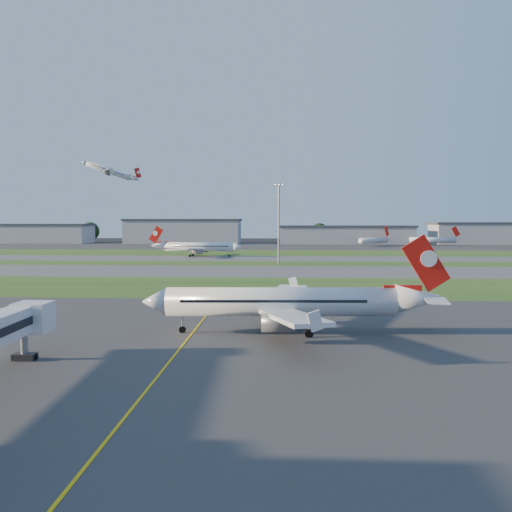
# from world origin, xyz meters

# --- Properties ---
(ground) EXTENTS (700.00, 700.00, 0.00)m
(ground) POSITION_xyz_m (0.00, 0.00, 0.00)
(ground) COLOR black
(ground) RESTS_ON ground
(apron_near) EXTENTS (300.00, 70.00, 0.01)m
(apron_near) POSITION_xyz_m (0.00, 0.00, 0.01)
(apron_near) COLOR #333335
(apron_near) RESTS_ON ground
(grass_strip_a) EXTENTS (300.00, 34.00, 0.01)m
(grass_strip_a) POSITION_xyz_m (0.00, 52.00, 0.01)
(grass_strip_a) COLOR #2E4D19
(grass_strip_a) RESTS_ON ground
(taxiway_a) EXTENTS (300.00, 32.00, 0.01)m
(taxiway_a) POSITION_xyz_m (0.00, 85.00, 0.01)
(taxiway_a) COLOR #515154
(taxiway_a) RESTS_ON ground
(grass_strip_b) EXTENTS (300.00, 18.00, 0.01)m
(grass_strip_b) POSITION_xyz_m (0.00, 110.00, 0.01)
(grass_strip_b) COLOR #2E4D19
(grass_strip_b) RESTS_ON ground
(taxiway_b) EXTENTS (300.00, 26.00, 0.01)m
(taxiway_b) POSITION_xyz_m (0.00, 132.00, 0.01)
(taxiway_b) COLOR #515154
(taxiway_b) RESTS_ON ground
(grass_strip_c) EXTENTS (300.00, 40.00, 0.01)m
(grass_strip_c) POSITION_xyz_m (0.00, 165.00, 0.01)
(grass_strip_c) COLOR #2E4D19
(grass_strip_c) RESTS_ON ground
(apron_far) EXTENTS (400.00, 80.00, 0.01)m
(apron_far) POSITION_xyz_m (0.00, 225.00, 0.01)
(apron_far) COLOR #333335
(apron_far) RESTS_ON ground
(yellow_line) EXTENTS (0.25, 60.00, 0.02)m
(yellow_line) POSITION_xyz_m (5.00, 0.00, 0.00)
(yellow_line) COLOR gold
(yellow_line) RESTS_ON ground
(airliner_parked) EXTENTS (34.80, 29.49, 10.85)m
(airliner_parked) POSITION_xyz_m (16.18, 8.92, 3.81)
(airliner_parked) COLOR silver
(airliner_parked) RESTS_ON ground
(airliner_taxiing) EXTENTS (34.06, 28.83, 10.62)m
(airliner_taxiing) POSITION_xyz_m (-16.47, 140.97, 3.73)
(airliner_taxiing) COLOR silver
(airliner_taxiing) RESTS_ON ground
(airliner_departing) EXTENTS (29.22, 24.59, 9.38)m
(airliner_departing) POSITION_xyz_m (-79.72, 221.84, 41.57)
(airliner_departing) COLOR silver
(mini_jet_near) EXTENTS (20.67, 22.20, 9.48)m
(mini_jet_near) POSITION_xyz_m (67.15, 226.69, 3.28)
(mini_jet_near) COLOR silver
(mini_jet_near) RESTS_ON ground
(mini_jet_far) EXTENTS (28.64, 5.04, 9.48)m
(mini_jet_far) POSITION_xyz_m (101.34, 233.84, 3.28)
(mini_jet_far) COLOR silver
(mini_jet_far) RESTS_ON ground
(light_mast_centre) EXTENTS (3.20, 0.70, 25.80)m
(light_mast_centre) POSITION_xyz_m (15.00, 108.00, 14.81)
(light_mast_centre) COLOR gray
(light_mast_centre) RESTS_ON ground
(hangar_far_west) EXTENTS (91.80, 23.00, 12.20)m
(hangar_far_west) POSITION_xyz_m (-150.00, 255.00, 6.14)
(hangar_far_west) COLOR #94969B
(hangar_far_west) RESTS_ON ground
(hangar_west) EXTENTS (71.40, 23.00, 15.20)m
(hangar_west) POSITION_xyz_m (-45.00, 255.00, 7.64)
(hangar_west) COLOR #94969B
(hangar_west) RESTS_ON ground
(hangar_east) EXTENTS (81.60, 23.00, 11.20)m
(hangar_east) POSITION_xyz_m (55.00, 255.00, 5.64)
(hangar_east) COLOR #94969B
(hangar_east) RESTS_ON ground
(tree_west) EXTENTS (12.10, 12.10, 13.20)m
(tree_west) POSITION_xyz_m (-110.00, 270.00, 7.14)
(tree_west) COLOR black
(tree_west) RESTS_ON ground
(tree_mid_west) EXTENTS (9.90, 9.90, 10.80)m
(tree_mid_west) POSITION_xyz_m (-20.00, 266.00, 5.84)
(tree_mid_west) COLOR black
(tree_mid_west) RESTS_ON ground
(tree_mid_east) EXTENTS (11.55, 11.55, 12.60)m
(tree_mid_east) POSITION_xyz_m (40.00, 269.00, 6.81)
(tree_mid_east) COLOR black
(tree_mid_east) RESTS_ON ground
(tree_east) EXTENTS (10.45, 10.45, 11.40)m
(tree_east) POSITION_xyz_m (115.00, 267.00, 6.16)
(tree_east) COLOR black
(tree_east) RESTS_ON ground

